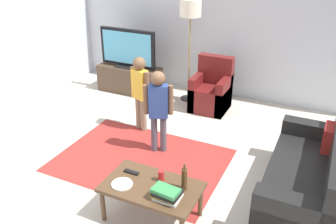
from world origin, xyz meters
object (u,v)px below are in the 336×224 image
at_px(bottle, 184,179).
at_px(plate, 122,184).
at_px(tv_stand, 130,79).
at_px(floor_lamp, 190,14).
at_px(soda_can, 161,176).
at_px(couch, 313,180).
at_px(armchair, 212,92).
at_px(book_stack, 167,193).
at_px(coffee_table, 152,189).
at_px(tv_remote, 131,172).
at_px(child_center, 158,105).
at_px(child_near_tv, 140,87).
at_px(tv, 128,49).

xyz_separation_m(bottle, plate, (-0.60, -0.22, -0.11)).
height_order(tv_stand, bottle, bottle).
xyz_separation_m(floor_lamp, plate, (0.57, -3.16, -1.12)).
bearing_deg(soda_can, couch, 31.38).
relative_size(tv_stand, armchair, 1.33).
bearing_deg(soda_can, floor_lamp, 107.19).
distance_m(couch, book_stack, 1.69).
distance_m(coffee_table, tv_remote, 0.32).
bearing_deg(armchair, child_center, -96.84).
height_order(child_center, tv_remote, child_center).
bearing_deg(soda_can, bottle, -4.24).
bearing_deg(armchair, child_near_tv, -121.38).
bearing_deg(soda_can, tv_stand, 126.49).
height_order(book_stack, bottle, bottle).
bearing_deg(couch, coffee_table, -146.17).
xyz_separation_m(couch, child_center, (-2.03, 0.23, 0.42)).
bearing_deg(tv_stand, tv_remote, -58.67).
distance_m(tv, couch, 3.99).
height_order(child_near_tv, soda_can, child_near_tv).
height_order(tv, soda_can, tv).
relative_size(coffee_table, tv_remote, 5.88).
distance_m(armchair, book_stack, 3.03).
xyz_separation_m(couch, book_stack, (-1.26, -1.11, 0.19)).
xyz_separation_m(tv_stand, soda_can, (2.05, -2.77, 0.24)).
bearing_deg(book_stack, floor_lamp, 108.90).
bearing_deg(floor_lamp, tv_stand, -172.44).
distance_m(child_near_tv, book_stack, 2.22).
xyz_separation_m(couch, plate, (-1.76, -1.12, 0.14)).
distance_m(child_center, coffee_table, 1.38).
distance_m(tv, coffee_table, 3.53).
xyz_separation_m(coffee_table, bottle, (0.32, 0.10, 0.17)).
height_order(armchair, book_stack, armchair).
xyz_separation_m(armchair, bottle, (0.67, -2.75, 0.24)).
bearing_deg(tv_remote, bottle, 0.56).
bearing_deg(plate, child_near_tv, 113.75).
xyz_separation_m(child_near_tv, coffee_table, (1.07, -1.67, -0.33)).
relative_size(tv_stand, tv, 1.09).
height_order(child_near_tv, bottle, child_near_tv).
relative_size(tv_remote, soda_can, 1.42).
bearing_deg(tv_stand, book_stack, -53.48).
relative_size(child_center, book_stack, 4.13).
relative_size(floor_lamp, plate, 8.09).
bearing_deg(tv_remote, couch, 27.19).
distance_m(tv, tv_remote, 3.28).
relative_size(floor_lamp, tv_remote, 10.47).
bearing_deg(armchair, tv_stand, 178.63).
relative_size(tv, floor_lamp, 0.62).
distance_m(tv, plate, 3.47).
distance_m(armchair, child_near_tv, 1.44).
relative_size(tv, child_center, 0.94).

